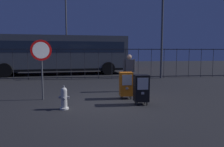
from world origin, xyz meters
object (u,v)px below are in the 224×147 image
newspaper_box_primary (141,88)px  newspaper_box_secondary (126,84)px  street_light_near_left (66,21)px  pedestrian (129,71)px  bus_far (68,52)px  fire_hydrant (64,98)px  street_light_near_right (162,15)px  bus_near (59,53)px  stop_sign (41,57)px

newspaper_box_primary → newspaper_box_secondary: same height
newspaper_box_secondary → street_light_near_left: 12.98m
pedestrian → street_light_near_left: street_light_near_left is taller
newspaper_box_secondary → bus_far: (-3.50, 13.83, 1.14)m
fire_hydrant → street_light_near_right: street_light_near_right is taller
fire_hydrant → newspaper_box_secondary: size_ratio=0.73×
newspaper_box_secondary → street_light_near_right: bearing=58.8°
bus_near → newspaper_box_primary: bearing=-73.2°
street_light_near_left → street_light_near_right: street_light_near_left is taller
bus_near → street_light_near_left: (0.28, 2.90, 2.90)m
fire_hydrant → stop_sign: 2.08m
street_light_near_right → newspaper_box_secondary: bearing=-121.2°
street_light_near_left → bus_far: bearing=93.1°
stop_sign → bus_near: 8.82m
stop_sign → bus_far: 13.68m
street_light_near_right → street_light_near_left: bearing=138.2°
street_light_near_left → street_light_near_right: bearing=-41.8°
pedestrian → bus_far: bearing=107.4°
stop_sign → street_light_near_right: bearing=40.2°
bus_far → street_light_near_right: (6.96, -8.10, 2.48)m
newspaper_box_secondary → street_light_near_right: 7.61m
pedestrian → bus_near: size_ratio=0.16×
fire_hydrant → newspaper_box_primary: newspaper_box_primary is taller
newspaper_box_secondary → pedestrian: size_ratio=0.61×
newspaper_box_primary → pedestrian: size_ratio=0.61×
pedestrian → newspaper_box_primary: bearing=-91.1°
pedestrian → street_light_near_left: bearing=109.9°
stop_sign → newspaper_box_secondary: bearing=-2.8°
stop_sign → street_light_near_left: 12.08m
pedestrian → street_light_near_right: bearing=54.8°
pedestrian → bus_far: (-3.89, 12.44, 0.76)m
newspaper_box_secondary → bus_near: bus_near is taller
pedestrian → stop_sign: bearing=-160.8°
newspaper_box_primary → street_light_near_left: street_light_near_left is taller
fire_hydrant → street_light_near_left: 13.81m
newspaper_box_primary → bus_far: size_ratio=0.10×
newspaper_box_secondary → stop_sign: stop_sign is taller
bus_near → bus_far: bearing=82.7°
pedestrian → bus_far: size_ratio=0.16×
bus_near → newspaper_box_secondary: bearing=-73.0°
newspaper_box_secondary → pedestrian: 1.49m
newspaper_box_primary → stop_sign: (-3.48, 1.10, 1.03)m
newspaper_box_primary → bus_near: size_ratio=0.10×
newspaper_box_primary → fire_hydrant: bearing=-173.7°
newspaper_box_secondary → street_light_near_left: street_light_near_left is taller
fire_hydrant → stop_sign: size_ratio=0.33×
newspaper_box_secondary → newspaper_box_primary: bearing=-69.8°
street_light_near_right → bus_far: bearing=130.7°
newspaper_box_primary → newspaper_box_secondary: 1.01m
bus_far → stop_sign: bearing=-84.1°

